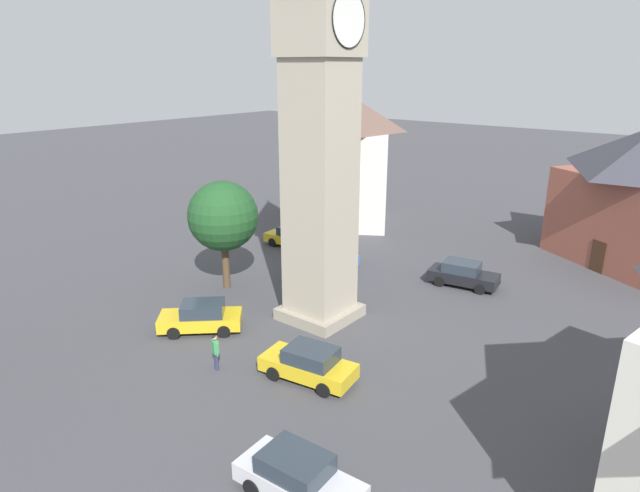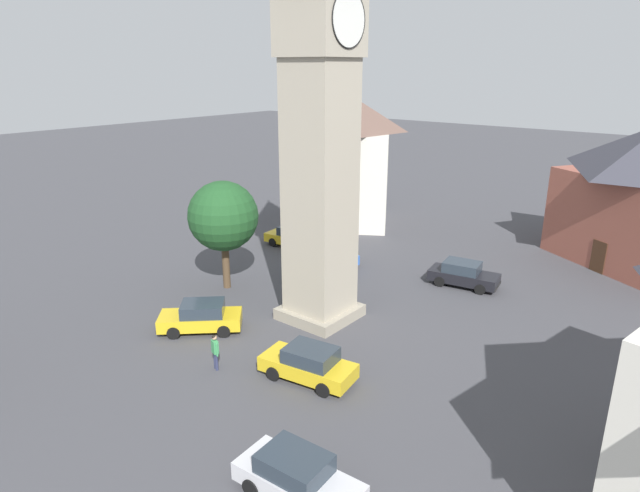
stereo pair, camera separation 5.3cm
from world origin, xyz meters
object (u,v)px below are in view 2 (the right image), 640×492
at_px(car_silver_kerb, 293,237).
at_px(car_white_side, 463,274).
at_px(clock_tower, 320,44).
at_px(car_black_far, 327,259).
at_px(car_red_corner, 308,364).
at_px(building_corner_back, 349,159).
at_px(car_green_alley, 201,317).
at_px(car_blue_kerb, 298,477).
at_px(pedestrian, 215,349).
at_px(tree, 223,216).

bearing_deg(car_silver_kerb, car_white_side, -86.45).
relative_size(clock_tower, car_silver_kerb, 5.49).
relative_size(car_silver_kerb, car_black_far, 0.96).
bearing_deg(car_red_corner, building_corner_back, 32.21).
distance_m(car_white_side, car_green_alley, 15.92).
distance_m(car_blue_kerb, car_white_side, 19.64).
relative_size(car_blue_kerb, car_silver_kerb, 0.99).
distance_m(car_silver_kerb, car_red_corner, 18.19).
bearing_deg(car_silver_kerb, car_black_far, -114.18).
xyz_separation_m(clock_tower, pedestrian, (-7.04, 0.26, -12.77)).
xyz_separation_m(car_red_corner, car_green_alley, (0.07, 7.17, 0.00)).
distance_m(car_black_far, tree, 7.75).
xyz_separation_m(car_silver_kerb, car_white_side, (0.82, -13.17, 0.00)).
bearing_deg(car_green_alley, tree, 35.27).
distance_m(car_silver_kerb, building_corner_back, 9.31).
xyz_separation_m(car_blue_kerb, pedestrian, (3.42, 7.81, 0.25)).
bearing_deg(building_corner_back, tree, -170.11).
bearing_deg(car_red_corner, tree, 65.63).
height_order(car_black_far, pedestrian, pedestrian).
height_order(clock_tower, building_corner_back, clock_tower).
bearing_deg(clock_tower, tree, 92.78).
bearing_deg(car_white_side, clock_tower, 155.36).
relative_size(tree, building_corner_back, 0.62).
bearing_deg(building_corner_back, clock_tower, -148.48).
bearing_deg(clock_tower, car_green_alley, 143.64).
xyz_separation_m(car_white_side, car_black_far, (-3.05, 8.19, 0.00)).
bearing_deg(building_corner_back, car_black_far, -150.76).
height_order(car_black_far, car_green_alley, same).
relative_size(car_silver_kerb, tree, 0.65).
xyz_separation_m(car_silver_kerb, car_red_corner, (-13.14, -12.57, 0.00)).
height_order(clock_tower, pedestrian, clock_tower).
xyz_separation_m(car_silver_kerb, car_green_alley, (-13.08, -5.41, 0.00)).
bearing_deg(car_blue_kerb, car_silver_kerb, 41.97).
bearing_deg(building_corner_back, car_silver_kerb, -174.54).
bearing_deg(car_white_side, car_red_corner, 177.54).
bearing_deg(car_white_side, building_corner_back, 62.62).
relative_size(car_blue_kerb, building_corner_back, 0.40).
bearing_deg(car_green_alley, building_corner_back, 16.30).
bearing_deg(car_white_side, pedestrian, 164.78).
relative_size(clock_tower, car_green_alley, 5.64).
height_order(car_blue_kerb, tree, tree).
xyz_separation_m(clock_tower, car_black_far, (5.82, 4.12, -13.01)).
relative_size(car_blue_kerb, pedestrian, 2.50).
height_order(clock_tower, car_red_corner, clock_tower).
bearing_deg(building_corner_back, car_red_corner, -147.79).
distance_m(car_silver_kerb, pedestrian, 17.50).
relative_size(clock_tower, building_corner_back, 2.21).
relative_size(pedestrian, tree, 0.26).
xyz_separation_m(car_black_far, building_corner_back, (10.27, 5.75, 4.65)).
height_order(car_white_side, building_corner_back, building_corner_back).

